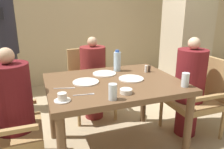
{
  "coord_description": "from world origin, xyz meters",
  "views": [
    {
      "loc": [
        -0.69,
        -1.84,
        1.42
      ],
      "look_at": [
        0.0,
        0.05,
        0.8
      ],
      "focal_mm": 35.0,
      "sensor_mm": 36.0,
      "label": 1
    }
  ],
  "objects_px": {
    "diner_in_right_chair": "(189,87)",
    "standing_host": "(7,45)",
    "chair_right_side": "(199,94)",
    "glass_tall_mid": "(185,80)",
    "diner_in_left_chair": "(14,112)",
    "glass_tall_near": "(113,92)",
    "plate_main_left": "(86,82)",
    "teacup_with_saucer": "(62,98)",
    "diner_in_far_chair": "(93,78)",
    "bowl_small": "(126,91)",
    "plate_main_right": "(131,79)",
    "water_bottle": "(117,61)",
    "chair_far_side": "(91,80)",
    "plate_dessert_center": "(104,74)"
  },
  "relations": [
    {
      "from": "plate_main_left",
      "to": "plate_main_right",
      "type": "height_order",
      "value": "same"
    },
    {
      "from": "plate_main_left",
      "to": "teacup_with_saucer",
      "type": "bearing_deg",
      "value": -126.96
    },
    {
      "from": "diner_in_right_chair",
      "to": "glass_tall_near",
      "type": "xyz_separation_m",
      "value": [
        -1.05,
        -0.41,
        0.24
      ]
    },
    {
      "from": "diner_in_right_chair",
      "to": "standing_host",
      "type": "relative_size",
      "value": 0.64
    },
    {
      "from": "chair_far_side",
      "to": "standing_host",
      "type": "xyz_separation_m",
      "value": [
        -1.02,
        0.48,
        0.47
      ]
    },
    {
      "from": "water_bottle",
      "to": "chair_far_side",
      "type": "bearing_deg",
      "value": 104.73
    },
    {
      "from": "chair_right_side",
      "to": "diner_in_right_chair",
      "type": "relative_size",
      "value": 0.78
    },
    {
      "from": "standing_host",
      "to": "glass_tall_near",
      "type": "relative_size",
      "value": 14.01
    },
    {
      "from": "chair_far_side",
      "to": "diner_in_far_chair",
      "type": "xyz_separation_m",
      "value": [
        -0.0,
        -0.14,
        0.08
      ]
    },
    {
      "from": "chair_right_side",
      "to": "diner_in_right_chair",
      "type": "distance_m",
      "value": 0.18
    },
    {
      "from": "standing_host",
      "to": "water_bottle",
      "type": "distance_m",
      "value": 1.59
    },
    {
      "from": "diner_in_left_chair",
      "to": "glass_tall_near",
      "type": "bearing_deg",
      "value": -28.94
    },
    {
      "from": "diner_in_right_chair",
      "to": "diner_in_far_chair",
      "type": "bearing_deg",
      "value": 139.76
    },
    {
      "from": "diner_in_far_chair",
      "to": "diner_in_right_chair",
      "type": "distance_m",
      "value": 1.17
    },
    {
      "from": "plate_main_right",
      "to": "teacup_with_saucer",
      "type": "relative_size",
      "value": 1.93
    },
    {
      "from": "diner_in_far_chair",
      "to": "plate_main_left",
      "type": "xyz_separation_m",
      "value": [
        -0.26,
        -0.71,
        0.21
      ]
    },
    {
      "from": "teacup_with_saucer",
      "to": "water_bottle",
      "type": "relative_size",
      "value": 0.54
    },
    {
      "from": "diner_in_right_chair",
      "to": "glass_tall_mid",
      "type": "relative_size",
      "value": 9.01
    },
    {
      "from": "plate_dessert_center",
      "to": "chair_far_side",
      "type": "bearing_deg",
      "value": 88.65
    },
    {
      "from": "chair_right_side",
      "to": "plate_dessert_center",
      "type": "xyz_separation_m",
      "value": [
        -1.05,
        0.24,
        0.28
      ]
    },
    {
      "from": "diner_in_right_chair",
      "to": "bowl_small",
      "type": "bearing_deg",
      "value": -160.28
    },
    {
      "from": "chair_right_side",
      "to": "diner_in_right_chair",
      "type": "xyz_separation_m",
      "value": [
        -0.14,
        0.0,
        0.1
      ]
    },
    {
      "from": "diner_in_left_chair",
      "to": "chair_right_side",
      "type": "xyz_separation_m",
      "value": [
        1.93,
        0.0,
        -0.1
      ]
    },
    {
      "from": "diner_in_far_chair",
      "to": "glass_tall_mid",
      "type": "height_order",
      "value": "diner_in_far_chair"
    },
    {
      "from": "plate_main_left",
      "to": "plate_main_right",
      "type": "xyz_separation_m",
      "value": [
        0.44,
        -0.05,
        0.0
      ]
    },
    {
      "from": "teacup_with_saucer",
      "to": "diner_in_far_chair",
      "type": "bearing_deg",
      "value": 63.79
    },
    {
      "from": "chair_right_side",
      "to": "plate_main_left",
      "type": "xyz_separation_m",
      "value": [
        -1.3,
        0.04,
        0.28
      ]
    },
    {
      "from": "chair_far_side",
      "to": "teacup_with_saucer",
      "type": "distance_m",
      "value": 1.35
    },
    {
      "from": "water_bottle",
      "to": "plate_main_left",
      "type": "bearing_deg",
      "value": -147.32
    },
    {
      "from": "standing_host",
      "to": "glass_tall_near",
      "type": "bearing_deg",
      "value": -64.27
    },
    {
      "from": "diner_in_far_chair",
      "to": "bowl_small",
      "type": "relative_size",
      "value": 10.66
    },
    {
      "from": "plate_main_right",
      "to": "teacup_with_saucer",
      "type": "bearing_deg",
      "value": -157.2
    },
    {
      "from": "chair_far_side",
      "to": "plate_main_right",
      "type": "height_order",
      "value": "chair_far_side"
    },
    {
      "from": "chair_far_side",
      "to": "water_bottle",
      "type": "distance_m",
      "value": 0.72
    },
    {
      "from": "standing_host",
      "to": "plate_main_left",
      "type": "height_order",
      "value": "standing_host"
    },
    {
      "from": "diner_in_left_chair",
      "to": "plate_dessert_center",
      "type": "xyz_separation_m",
      "value": [
        0.88,
        0.24,
        0.18
      ]
    },
    {
      "from": "chair_far_side",
      "to": "diner_in_right_chair",
      "type": "bearing_deg",
      "value": -45.23
    },
    {
      "from": "chair_right_side",
      "to": "glass_tall_mid",
      "type": "bearing_deg",
      "value": -144.66
    },
    {
      "from": "diner_in_far_chair",
      "to": "bowl_small",
      "type": "bearing_deg",
      "value": -90.77
    },
    {
      "from": "plate_main_left",
      "to": "water_bottle",
      "type": "distance_m",
      "value": 0.5
    },
    {
      "from": "standing_host",
      "to": "plate_main_left",
      "type": "bearing_deg",
      "value": -60.38
    },
    {
      "from": "plate_main_right",
      "to": "bowl_small",
      "type": "bearing_deg",
      "value": -121.19
    },
    {
      "from": "diner_in_right_chair",
      "to": "teacup_with_saucer",
      "type": "height_order",
      "value": "diner_in_right_chair"
    },
    {
      "from": "diner_in_left_chair",
      "to": "teacup_with_saucer",
      "type": "height_order",
      "value": "diner_in_left_chair"
    },
    {
      "from": "diner_in_far_chair",
      "to": "chair_far_side",
      "type": "bearing_deg",
      "value": 90.0
    },
    {
      "from": "plate_main_left",
      "to": "glass_tall_mid",
      "type": "distance_m",
      "value": 0.89
    },
    {
      "from": "diner_in_left_chair",
      "to": "water_bottle",
      "type": "xyz_separation_m",
      "value": [
        1.05,
        0.31,
        0.28
      ]
    },
    {
      "from": "diner_in_left_chair",
      "to": "standing_host",
      "type": "distance_m",
      "value": 1.43
    },
    {
      "from": "diner_in_left_chair",
      "to": "teacup_with_saucer",
      "type": "xyz_separation_m",
      "value": [
        0.37,
        -0.3,
        0.2
      ]
    },
    {
      "from": "diner_in_left_chair",
      "to": "glass_tall_near",
      "type": "xyz_separation_m",
      "value": [
        0.74,
        -0.41,
        0.24
      ]
    }
  ]
}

